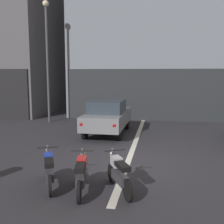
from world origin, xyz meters
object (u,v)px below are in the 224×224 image
object	(u,v)px
motorcycle_blue_row_leftmost	(49,169)
motorcycle_silver_row_centre	(119,173)
car_grey_crossing_near	(108,116)
street_lamp	(47,50)
motorcycle_red_row_left_mid	(81,174)

from	to	relation	value
motorcycle_blue_row_leftmost	motorcycle_silver_row_centre	bearing A→B (deg)	1.44
car_grey_crossing_near	motorcycle_silver_row_centre	size ratio (longest dim) A/B	2.75
street_lamp	car_grey_crossing_near	bearing A→B (deg)	-32.32
car_grey_crossing_near	motorcycle_silver_row_centre	distance (m)	6.54
car_grey_crossing_near	motorcycle_silver_row_centre	world-z (taller)	car_grey_crossing_near
motorcycle_blue_row_leftmost	motorcycle_red_row_left_mid	size ratio (longest dim) A/B	0.94
car_grey_crossing_near	street_lamp	bearing A→B (deg)	147.68
car_grey_crossing_near	motorcycle_red_row_left_mid	size ratio (longest dim) A/B	2.50
street_lamp	motorcycle_silver_row_centre	distance (m)	11.25
car_grey_crossing_near	motorcycle_blue_row_leftmost	size ratio (longest dim) A/B	2.67
motorcycle_red_row_left_mid	car_grey_crossing_near	bearing A→B (deg)	95.36
motorcycle_red_row_left_mid	street_lamp	bearing A→B (deg)	117.31
street_lamp	motorcycle_blue_row_leftmost	distance (m)	10.49
street_lamp	motorcycle_blue_row_leftmost	size ratio (longest dim) A/B	4.58
street_lamp	motorcycle_red_row_left_mid	xyz separation A→B (m)	(4.73, -9.17, -3.82)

